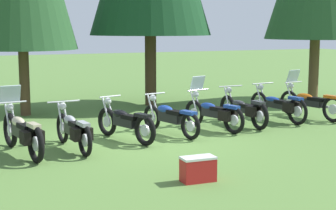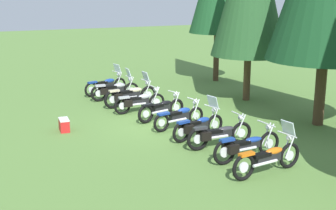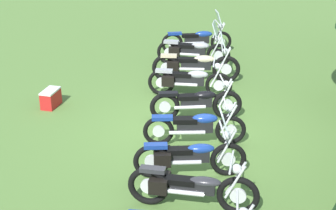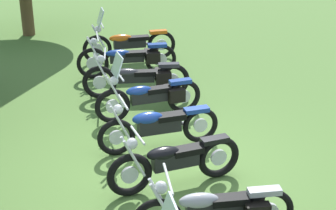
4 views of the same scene
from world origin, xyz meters
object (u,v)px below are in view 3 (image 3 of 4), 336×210
object	(u,v)px
motorcycle_7	(190,187)
motorcycle_5	(196,126)
motorcycle_4	(197,102)
motorcycle_2	(195,65)
picnic_cooler	(51,98)
motorcycle_1	(193,50)
motorcycle_3	(188,80)
motorcycle_0	(198,39)
motorcycle_6	(189,156)

from	to	relation	value
motorcycle_7	motorcycle_5	bearing A→B (deg)	95.86
motorcycle_4	motorcycle_7	xyz separation A→B (m)	(3.58, 0.44, -0.00)
motorcycle_2	picnic_cooler	xyz separation A→B (m)	(2.40, -3.22, -0.27)
motorcycle_1	motorcycle_7	bearing A→B (deg)	-81.67
picnic_cooler	motorcycle_3	bearing A→B (deg)	112.41
motorcycle_0	motorcycle_7	size ratio (longest dim) A/B	0.96
motorcycle_2	motorcycle_7	bearing A→B (deg)	-90.06
motorcycle_1	motorcycle_5	world-z (taller)	motorcycle_1
motorcycle_0	motorcycle_1	size ratio (longest dim) A/B	0.98
motorcycle_5	picnic_cooler	xyz separation A→B (m)	(-1.26, -3.82, -0.22)
motorcycle_1	motorcycle_2	distance (m)	1.34
motorcycle_2	motorcycle_7	xyz separation A→B (m)	(6.00, 0.87, -0.05)
motorcycle_1	picnic_cooler	size ratio (longest dim) A/B	3.65
motorcycle_5	motorcycle_6	bearing A→B (deg)	-100.22
motorcycle_3	motorcycle_6	xyz separation A→B (m)	(3.88, 0.68, 0.01)
motorcycle_7	motorcycle_2	bearing A→B (deg)	97.50
motorcycle_1	picnic_cooler	bearing A→B (deg)	-128.98
motorcycle_2	picnic_cooler	world-z (taller)	motorcycle_2
motorcycle_5	picnic_cooler	bearing A→B (deg)	148.39
motorcycle_4	motorcycle_6	distance (m)	2.55
motorcycle_1	motorcycle_3	distance (m)	2.41
motorcycle_1	motorcycle_7	size ratio (longest dim) A/B	0.97
motorcycle_4	picnic_cooler	xyz separation A→B (m)	(-0.01, -3.65, -0.22)
motorcycle_2	motorcycle_6	distance (m)	5.00
motorcycle_5	motorcycle_0	bearing A→B (deg)	84.98
motorcycle_2	motorcycle_4	bearing A→B (deg)	-88.26
motorcycle_5	motorcycle_6	xyz separation A→B (m)	(1.30, 0.07, 0.01)
motorcycle_0	picnic_cooler	bearing A→B (deg)	-139.09
motorcycle_2	motorcycle_3	world-z (taller)	motorcycle_2
motorcycle_4	picnic_cooler	distance (m)	3.66
motorcycle_1	picnic_cooler	world-z (taller)	motorcycle_1
motorcycle_0	motorcycle_1	xyz separation A→B (m)	(1.23, 0.03, 0.02)
motorcycle_0	motorcycle_5	world-z (taller)	motorcycle_0
motorcycle_5	picnic_cooler	world-z (taller)	motorcycle_5
motorcycle_3	motorcycle_5	bearing A→B (deg)	-80.66
motorcycle_6	motorcycle_4	bearing A→B (deg)	80.80
motorcycle_0	motorcycle_4	world-z (taller)	motorcycle_0
motorcycle_2	picnic_cooler	distance (m)	4.03
motorcycle_1	motorcycle_2	bearing A→B (deg)	-78.29
motorcycle_5	motorcycle_6	distance (m)	1.30
motorcycle_6	motorcycle_7	world-z (taller)	motorcycle_6
motorcycle_3	picnic_cooler	xyz separation A→B (m)	(1.32, -3.21, -0.23)
motorcycle_5	motorcycle_6	size ratio (longest dim) A/B	1.02
motorcycle_5	motorcycle_6	world-z (taller)	motorcycle_6
motorcycle_1	motorcycle_3	xyz separation A→B (m)	(2.39, 0.28, -0.03)
motorcycle_5	motorcycle_1	bearing A→B (deg)	86.73
motorcycle_1	motorcycle_4	world-z (taller)	motorcycle_1
motorcycle_2	motorcycle_6	bearing A→B (deg)	-90.61
motorcycle_3	motorcycle_4	xyz separation A→B (m)	(1.34, 0.44, -0.01)
motorcycle_0	motorcycle_7	xyz separation A→B (m)	(8.53, 1.18, -0.02)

